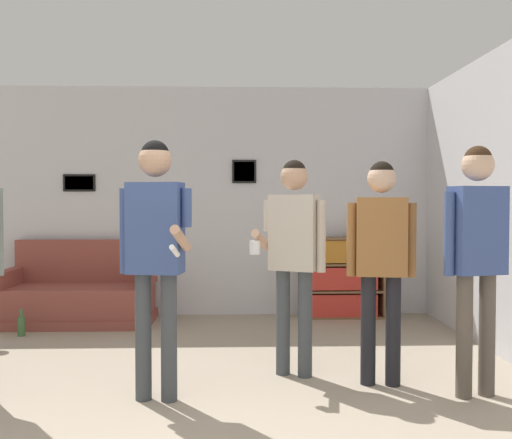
{
  "coord_description": "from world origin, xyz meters",
  "views": [
    {
      "loc": [
        0.43,
        -2.73,
        1.35
      ],
      "look_at": [
        0.59,
        2.01,
        1.2
      ],
      "focal_mm": 40.0,
      "sensor_mm": 36.0,
      "label": 1
    }
  ],
  "objects_px": {
    "bookshelf": "(342,277)",
    "person_player_foreground_center": "(155,240)",
    "couch": "(80,296)",
    "person_spectator_near_bookshelf": "(381,249)",
    "person_watcher_holding_cup": "(294,244)",
    "person_spectator_far_right": "(477,242)",
    "bottle_on_floor": "(21,325)",
    "drinking_cup": "(356,232)"
  },
  "relations": [
    {
      "from": "person_watcher_holding_cup",
      "to": "couch",
      "type": "bearing_deg",
      "value": 137.51
    },
    {
      "from": "bookshelf",
      "to": "drinking_cup",
      "type": "height_order",
      "value": "drinking_cup"
    },
    {
      "from": "drinking_cup",
      "to": "couch",
      "type": "bearing_deg",
      "value": -176.44
    },
    {
      "from": "couch",
      "to": "person_watcher_holding_cup",
      "type": "bearing_deg",
      "value": -42.49
    },
    {
      "from": "bookshelf",
      "to": "person_spectator_near_bookshelf",
      "type": "xyz_separation_m",
      "value": [
        -0.17,
        -2.45,
        0.54
      ]
    },
    {
      "from": "couch",
      "to": "person_spectator_near_bookshelf",
      "type": "distance_m",
      "value": 3.67
    },
    {
      "from": "couch",
      "to": "person_player_foreground_center",
      "type": "distance_m",
      "value": 2.91
    },
    {
      "from": "person_watcher_holding_cup",
      "to": "bottle_on_floor",
      "type": "height_order",
      "value": "person_watcher_holding_cup"
    },
    {
      "from": "person_spectator_near_bookshelf",
      "to": "bottle_on_floor",
      "type": "height_order",
      "value": "person_spectator_near_bookshelf"
    },
    {
      "from": "bookshelf",
      "to": "bottle_on_floor",
      "type": "xyz_separation_m",
      "value": [
        -3.39,
        -0.82,
        -0.36
      ]
    },
    {
      "from": "bottle_on_floor",
      "to": "drinking_cup",
      "type": "relative_size",
      "value": 2.41
    },
    {
      "from": "couch",
      "to": "drinking_cup",
      "type": "distance_m",
      "value": 3.22
    },
    {
      "from": "person_spectator_far_right",
      "to": "bottle_on_floor",
      "type": "bearing_deg",
      "value": 153.6
    },
    {
      "from": "couch",
      "to": "bookshelf",
      "type": "distance_m",
      "value": 2.99
    },
    {
      "from": "person_spectator_far_right",
      "to": "bottle_on_floor",
      "type": "relative_size",
      "value": 6.38
    },
    {
      "from": "couch",
      "to": "bottle_on_floor",
      "type": "distance_m",
      "value": 0.77
    },
    {
      "from": "person_spectator_near_bookshelf",
      "to": "person_player_foreground_center",
      "type": "bearing_deg",
      "value": -170.3
    },
    {
      "from": "person_player_foreground_center",
      "to": "person_spectator_near_bookshelf",
      "type": "height_order",
      "value": "person_player_foreground_center"
    },
    {
      "from": "person_watcher_holding_cup",
      "to": "person_spectator_far_right",
      "type": "xyz_separation_m",
      "value": [
        1.21,
        -0.51,
        0.04
      ]
    },
    {
      "from": "bookshelf",
      "to": "drinking_cup",
      "type": "distance_m",
      "value": 0.55
    },
    {
      "from": "person_spectator_near_bookshelf",
      "to": "person_spectator_far_right",
      "type": "bearing_deg",
      "value": -24.08
    },
    {
      "from": "person_player_foreground_center",
      "to": "bottle_on_floor",
      "type": "bearing_deg",
      "value": 130.34
    },
    {
      "from": "person_player_foreground_center",
      "to": "person_spectator_near_bookshelf",
      "type": "relative_size",
      "value": 1.07
    },
    {
      "from": "couch",
      "to": "person_player_foreground_center",
      "type": "bearing_deg",
      "value": -64.53
    },
    {
      "from": "person_spectator_far_right",
      "to": "bookshelf",
      "type": "bearing_deg",
      "value": 98.9
    },
    {
      "from": "bottle_on_floor",
      "to": "drinking_cup",
      "type": "xyz_separation_m",
      "value": [
        3.55,
        0.82,
        0.88
      ]
    },
    {
      "from": "bookshelf",
      "to": "person_spectator_near_bookshelf",
      "type": "height_order",
      "value": "person_spectator_near_bookshelf"
    },
    {
      "from": "person_spectator_far_right",
      "to": "person_player_foreground_center",
      "type": "bearing_deg",
      "value": -179.79
    },
    {
      "from": "bookshelf",
      "to": "person_spectator_far_right",
      "type": "height_order",
      "value": "person_spectator_far_right"
    },
    {
      "from": "person_player_foreground_center",
      "to": "bottle_on_floor",
      "type": "distance_m",
      "value": 2.68
    },
    {
      "from": "person_watcher_holding_cup",
      "to": "person_spectator_far_right",
      "type": "bearing_deg",
      "value": -22.88
    },
    {
      "from": "couch",
      "to": "bookshelf",
      "type": "height_order",
      "value": "bookshelf"
    },
    {
      "from": "bookshelf",
      "to": "person_player_foreground_center",
      "type": "xyz_separation_m",
      "value": [
        -1.77,
        -2.72,
        0.63
      ]
    },
    {
      "from": "couch",
      "to": "person_spectator_far_right",
      "type": "height_order",
      "value": "person_spectator_far_right"
    },
    {
      "from": "person_spectator_far_right",
      "to": "drinking_cup",
      "type": "xyz_separation_m",
      "value": [
        -0.26,
        2.71,
        -0.08
      ]
    },
    {
      "from": "person_watcher_holding_cup",
      "to": "bottle_on_floor",
      "type": "xyz_separation_m",
      "value": [
        -2.6,
        1.38,
        -0.92
      ]
    },
    {
      "from": "person_spectator_far_right",
      "to": "couch",
      "type": "bearing_deg",
      "value": 143.49
    },
    {
      "from": "person_player_foreground_center",
      "to": "person_spectator_far_right",
      "type": "distance_m",
      "value": 2.2
    },
    {
      "from": "bookshelf",
      "to": "person_spectator_near_bookshelf",
      "type": "relative_size",
      "value": 0.58
    },
    {
      "from": "bookshelf",
      "to": "bottle_on_floor",
      "type": "relative_size",
      "value": 3.48
    },
    {
      "from": "bookshelf",
      "to": "person_player_foreground_center",
      "type": "bearing_deg",
      "value": -123.1
    },
    {
      "from": "bookshelf",
      "to": "person_player_foreground_center",
      "type": "distance_m",
      "value": 3.31
    }
  ]
}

